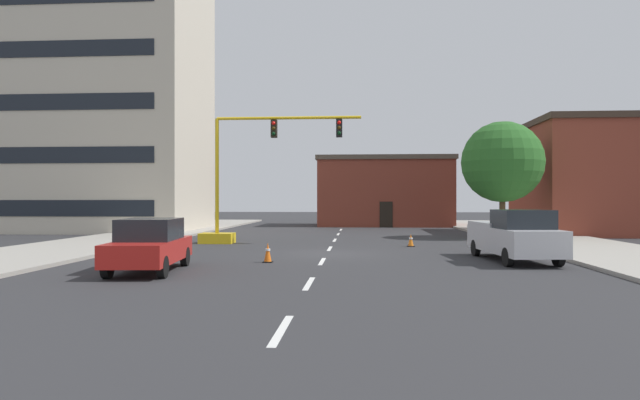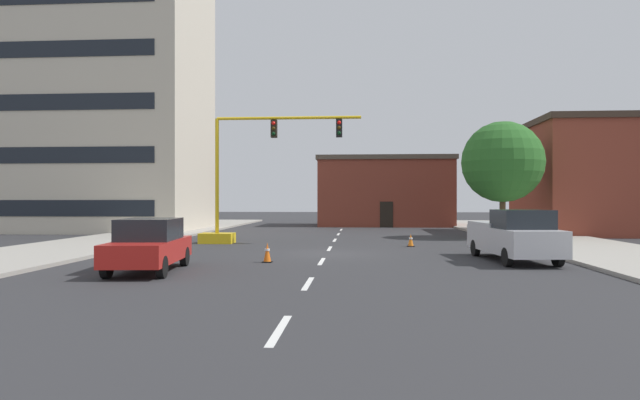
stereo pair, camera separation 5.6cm
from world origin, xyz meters
name	(u,v)px [view 2 (the right image)]	position (x,y,z in m)	size (l,w,h in m)	color
ground_plane	(326,254)	(0.00, 0.00, 0.00)	(160.00, 160.00, 0.00)	#2D2D30
sidewalk_left	(130,238)	(-12.30, 8.00, 0.07)	(6.00, 56.00, 0.14)	#9E998E
sidewalk_right	(552,240)	(12.30, 8.00, 0.07)	(6.00, 56.00, 0.14)	#9E998E
lane_stripe_seg_0	(279,330)	(0.00, -14.00, 0.00)	(0.16, 2.40, 0.01)	silver
lane_stripe_seg_1	(308,283)	(0.00, -8.50, 0.00)	(0.16, 2.40, 0.01)	silver
lane_stripe_seg_2	(322,261)	(0.00, -3.00, 0.00)	(0.16, 2.40, 0.01)	silver
lane_stripe_seg_3	(330,249)	(0.00, 2.50, 0.00)	(0.16, 2.40, 0.01)	silver
lane_stripe_seg_4	(335,240)	(0.00, 8.00, 0.00)	(0.16, 2.40, 0.01)	silver
lane_stripe_seg_5	(338,234)	(0.00, 13.50, 0.00)	(0.16, 2.40, 0.01)	silver
lane_stripe_seg_6	(341,230)	(0.00, 19.00, 0.00)	(0.16, 2.40, 0.01)	silver
building_tall_left	(100,88)	(-18.39, 16.62, 10.88)	(15.64, 10.52, 21.75)	beige
building_brick_center	(385,191)	(3.71, 26.28, 3.11)	(12.05, 7.33, 6.21)	brown
building_row_right	(624,178)	(19.72, 15.52, 3.89)	(13.24, 10.12, 7.77)	brown
traffic_signal_gantry	(237,202)	(-5.17, 5.30, 2.22)	(8.69, 1.20, 6.83)	yellow
tree_right_mid	(503,162)	(10.19, 10.38, 4.67)	(4.96, 4.96, 7.16)	#4C3823
pickup_truck_silver	(514,236)	(7.37, -2.33, 0.97)	(2.50, 5.56, 1.99)	#BCBCC1
sedan_red_near_left	(149,245)	(-5.45, -6.33, 0.89)	(2.28, 4.66, 1.74)	#B21E19
traffic_cone_roadside_a	(267,253)	(-2.02, -3.46, 0.37)	(0.36, 0.36, 0.75)	black
traffic_cone_roadside_b	(411,240)	(4.02, 3.93, 0.31)	(0.36, 0.36, 0.64)	black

